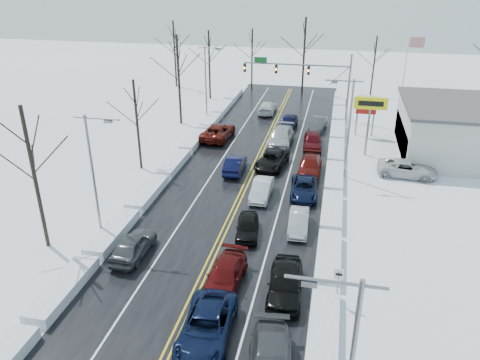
% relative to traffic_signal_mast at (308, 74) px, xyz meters
% --- Properties ---
extents(ground, '(160.00, 160.00, 0.00)m').
position_rel_traffic_signal_mast_xyz_m(ground, '(-3.45, -27.99, -5.48)').
color(ground, white).
rests_on(ground, ground).
extents(road_surface, '(14.00, 84.00, 0.01)m').
position_rel_traffic_signal_mast_xyz_m(road_surface, '(-3.45, -25.99, -5.47)').
color(road_surface, black).
rests_on(road_surface, ground).
extents(snow_bank_left, '(1.57, 72.00, 0.70)m').
position_rel_traffic_signal_mast_xyz_m(snow_bank_left, '(-11.05, -25.99, -5.48)').
color(snow_bank_left, silver).
rests_on(snow_bank_left, ground).
extents(snow_bank_right, '(1.57, 72.00, 0.70)m').
position_rel_traffic_signal_mast_xyz_m(snow_bank_right, '(4.15, -25.99, -5.48)').
color(snow_bank_right, silver).
rests_on(snow_bank_right, ground).
extents(traffic_signal_mast, '(13.28, 0.39, 8.00)m').
position_rel_traffic_signal_mast_xyz_m(traffic_signal_mast, '(0.00, 0.00, 0.00)').
color(traffic_signal_mast, slate).
rests_on(traffic_signal_mast, ground).
extents(tires_plus_sign, '(3.20, 0.34, 6.00)m').
position_rel_traffic_signal_mast_xyz_m(tires_plus_sign, '(7.05, -12.00, -0.49)').
color(tires_plus_sign, slate).
rests_on(tires_plus_sign, ground).
extents(used_vehicles_sign, '(2.20, 0.22, 4.65)m').
position_rel_traffic_signal_mast_xyz_m(used_vehicles_sign, '(7.05, -5.99, -2.16)').
color(used_vehicles_sign, slate).
rests_on(used_vehicles_sign, ground).
extents(speed_limit_sign, '(0.55, 0.09, 2.35)m').
position_rel_traffic_signal_mast_xyz_m(speed_limit_sign, '(4.75, -35.99, -3.84)').
color(speed_limit_sign, slate).
rests_on(speed_limit_sign, ground).
extents(flagpole, '(1.87, 1.20, 10.00)m').
position_rel_traffic_signal_mast_xyz_m(flagpole, '(11.72, 2.01, 0.45)').
color(flagpole, silver).
rests_on(flagpole, ground).
extents(streetlight_ne, '(3.20, 0.25, 9.00)m').
position_rel_traffic_signal_mast_xyz_m(streetlight_ne, '(4.85, -17.99, -0.17)').
color(streetlight_ne, slate).
rests_on(streetlight_ne, ground).
extents(streetlight_sw, '(3.20, 0.25, 9.00)m').
position_rel_traffic_signal_mast_xyz_m(streetlight_sw, '(-11.74, -31.99, -0.17)').
color(streetlight_sw, slate).
rests_on(streetlight_sw, ground).
extents(streetlight_nw, '(3.20, 0.25, 9.00)m').
position_rel_traffic_signal_mast_xyz_m(streetlight_nw, '(-11.74, -3.99, -0.17)').
color(streetlight_nw, slate).
rests_on(streetlight_nw, ground).
extents(tree_left_b, '(4.00, 4.00, 10.00)m').
position_rel_traffic_signal_mast_xyz_m(tree_left_b, '(-14.95, -33.99, 1.51)').
color(tree_left_b, '#2D231C').
rests_on(tree_left_b, ground).
extents(tree_left_c, '(3.40, 3.40, 8.50)m').
position_rel_traffic_signal_mast_xyz_m(tree_left_c, '(-13.95, -19.99, 0.46)').
color(tree_left_c, '#2D231C').
rests_on(tree_left_c, ground).
extents(tree_left_d, '(4.20, 4.20, 10.50)m').
position_rel_traffic_signal_mast_xyz_m(tree_left_d, '(-14.65, -5.99, 1.86)').
color(tree_left_d, '#2D231C').
rests_on(tree_left_d, ground).
extents(tree_left_e, '(3.80, 3.80, 9.50)m').
position_rel_traffic_signal_mast_xyz_m(tree_left_e, '(-14.25, 6.01, 1.16)').
color(tree_left_e, '#2D231C').
rests_on(tree_left_e, ground).
extents(tree_far_a, '(4.00, 4.00, 10.00)m').
position_rel_traffic_signal_mast_xyz_m(tree_far_a, '(-21.45, 12.01, 1.51)').
color(tree_far_a, '#2D231C').
rests_on(tree_far_a, ground).
extents(tree_far_b, '(3.60, 3.60, 9.00)m').
position_rel_traffic_signal_mast_xyz_m(tree_far_b, '(-9.45, 13.01, 0.81)').
color(tree_far_b, '#2D231C').
rests_on(tree_far_b, ground).
extents(tree_far_c, '(4.40, 4.40, 11.00)m').
position_rel_traffic_signal_mast_xyz_m(tree_far_c, '(-1.45, 11.01, 2.21)').
color(tree_far_c, '#2D231C').
rests_on(tree_far_c, ground).
extents(tree_far_d, '(3.40, 3.40, 8.50)m').
position_rel_traffic_signal_mast_xyz_m(tree_far_d, '(8.55, 12.51, 0.46)').
color(tree_far_d, '#2D231C').
rests_on(tree_far_d, ground).
extents(queued_car_2, '(2.82, 5.68, 1.55)m').
position_rel_traffic_signal_mast_xyz_m(queued_car_2, '(-1.76, -40.25, -5.48)').
color(queued_car_2, black).
rests_on(queued_car_2, ground).
extents(queued_car_3, '(2.23, 5.03, 1.44)m').
position_rel_traffic_signal_mast_xyz_m(queued_car_3, '(-1.88, -35.77, -5.48)').
color(queued_car_3, '#470909').
rests_on(queued_car_3, ground).
extents(queued_car_4, '(2.09, 4.10, 1.34)m').
position_rel_traffic_signal_mast_xyz_m(queued_car_4, '(-1.70, -29.77, -5.48)').
color(queued_car_4, black).
rests_on(queued_car_4, ground).
extents(queued_car_5, '(1.52, 4.31, 1.42)m').
position_rel_traffic_signal_mast_xyz_m(queued_car_5, '(-1.70, -23.61, -5.48)').
color(queued_car_5, silver).
rests_on(queued_car_5, ground).
extents(queued_car_6, '(3.07, 5.48, 1.45)m').
position_rel_traffic_signal_mast_xyz_m(queued_car_6, '(-1.80, -17.07, -5.48)').
color(queued_car_6, black).
rests_on(queued_car_6, ground).
extents(queued_car_7, '(2.53, 5.95, 1.71)m').
position_rel_traffic_signal_mast_xyz_m(queued_car_7, '(-1.77, -10.71, -5.48)').
color(queued_car_7, '#A2A5AA').
rests_on(queued_car_7, ground).
extents(queued_car_8, '(2.33, 4.76, 1.56)m').
position_rel_traffic_signal_mast_xyz_m(queued_car_8, '(-1.66, -5.36, -5.48)').
color(queued_car_8, black).
rests_on(queued_car_8, ground).
extents(queued_car_12, '(2.24, 5.06, 1.69)m').
position_rel_traffic_signal_mast_xyz_m(queued_car_12, '(1.77, -35.86, -5.48)').
color(queued_car_12, black).
rests_on(queued_car_12, ground).
extents(queued_car_13, '(1.56, 4.08, 1.33)m').
position_rel_traffic_signal_mast_xyz_m(queued_car_13, '(1.83, -28.28, -5.48)').
color(queued_car_13, '#A6A9AE').
rests_on(queued_car_13, ground).
extents(queued_car_14, '(2.55, 4.96, 1.34)m').
position_rel_traffic_signal_mast_xyz_m(queued_car_14, '(1.73, -22.56, -5.48)').
color(queued_car_14, black).
rests_on(queued_car_14, ground).
extents(queued_car_15, '(2.09, 5.06, 1.46)m').
position_rel_traffic_signal_mast_xyz_m(queued_car_15, '(1.88, -17.78, -5.48)').
color(queued_car_15, '#4F0E0A').
rests_on(queued_car_15, ground).
extents(queued_car_16, '(2.19, 4.85, 1.62)m').
position_rel_traffic_signal_mast_xyz_m(queued_car_16, '(1.64, -11.17, -5.48)').
color(queued_car_16, '#44090E').
rests_on(queued_car_16, ground).
extents(queued_car_17, '(2.06, 4.57, 1.45)m').
position_rel_traffic_signal_mast_xyz_m(queued_car_17, '(1.86, -5.04, -5.48)').
color(queued_car_17, '#383A3D').
rests_on(queued_car_17, ground).
extents(oncoming_car_0, '(1.72, 4.57, 1.49)m').
position_rel_traffic_signal_mast_xyz_m(oncoming_car_0, '(-5.01, -18.92, -5.48)').
color(oncoming_car_0, black).
rests_on(oncoming_car_0, ground).
extents(oncoming_car_1, '(3.15, 6.20, 1.68)m').
position_rel_traffic_signal_mast_xyz_m(oncoming_car_1, '(-8.84, -10.44, -5.48)').
color(oncoming_car_1, '#51110A').
rests_on(oncoming_car_1, ground).
extents(oncoming_car_2, '(2.10, 5.09, 1.47)m').
position_rel_traffic_signal_mast_xyz_m(oncoming_car_2, '(-5.02, 0.53, -5.48)').
color(oncoming_car_2, silver).
rests_on(oncoming_car_2, ground).
extents(oncoming_car_3, '(1.92, 4.59, 1.55)m').
position_rel_traffic_signal_mast_xyz_m(oncoming_car_3, '(-8.62, -33.87, -5.48)').
color(oncoming_car_3, '#414446').
rests_on(oncoming_car_3, ground).
extents(parked_car_0, '(5.56, 2.91, 1.49)m').
position_rel_traffic_signal_mast_xyz_m(parked_car_0, '(10.64, -16.65, -5.48)').
color(parked_car_0, silver).
rests_on(parked_car_0, ground).
extents(parked_car_1, '(2.32, 4.98, 1.41)m').
position_rel_traffic_signal_mast_xyz_m(parked_car_1, '(13.62, -11.54, -5.48)').
color(parked_car_1, black).
rests_on(parked_car_1, ground).
extents(parked_car_2, '(1.93, 4.76, 1.62)m').
position_rel_traffic_signal_mast_xyz_m(parked_car_2, '(11.63, -5.28, -5.48)').
color(parked_car_2, black).
rests_on(parked_car_2, ground).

